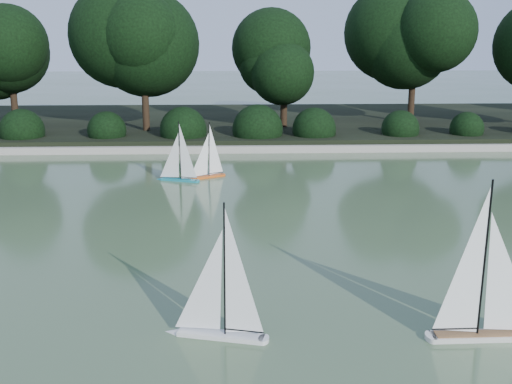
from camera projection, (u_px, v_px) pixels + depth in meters
ground at (275, 288)px, 8.11m from camera, size 80.00×80.00×0.00m
pond_coping at (253, 149)px, 16.79m from camera, size 40.00×0.35×0.18m
far_bank at (249, 124)px, 20.65m from camera, size 40.00×8.00×0.30m
tree_line at (292, 46)px, 18.55m from camera, size 26.31×3.93×4.39m
shrub_hedge at (252, 130)px, 17.57m from camera, size 29.10×1.10×1.10m
sailboat_white_a at (213, 315)px, 6.79m from camera, size 1.16×0.46×1.59m
sailboat_white_b at (493, 313)px, 6.75m from camera, size 1.36×0.24×1.86m
sailboat_orange at (205, 169)px, 13.92m from camera, size 0.89×0.58×1.30m
sailboat_teal at (176, 171)px, 13.68m from camera, size 0.99×0.46×1.38m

